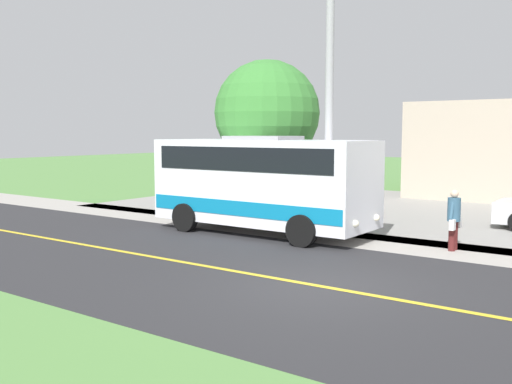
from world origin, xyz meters
name	(u,v)px	position (x,y,z in m)	size (l,w,h in m)	color
ground_plane	(320,286)	(0.00, 0.00, 0.00)	(120.00, 120.00, 0.00)	#548442
road_surface	(320,286)	(0.00, 0.00, 0.00)	(8.00, 100.00, 0.01)	#28282B
sidewalk	(413,246)	(-5.20, 0.00, 0.00)	(2.40, 100.00, 0.01)	#9E9991
road_centre_line	(320,286)	(0.00, 0.00, 0.01)	(0.16, 100.00, 0.00)	gold
shuttle_bus_front	(263,180)	(-4.53, -4.60, 1.66)	(2.70, 7.07, 3.02)	white
pedestrian_with_bags	(454,218)	(-5.27, 1.06, 0.87)	(0.72, 0.34, 1.62)	#4C1919
street_light_pole	(327,92)	(-4.87, -2.57, 4.30)	(1.97, 0.24, 7.79)	#9E9EA3
tree_curbside	(267,113)	(-7.40, -6.44, 3.82)	(3.84, 3.84, 5.75)	#4C3826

